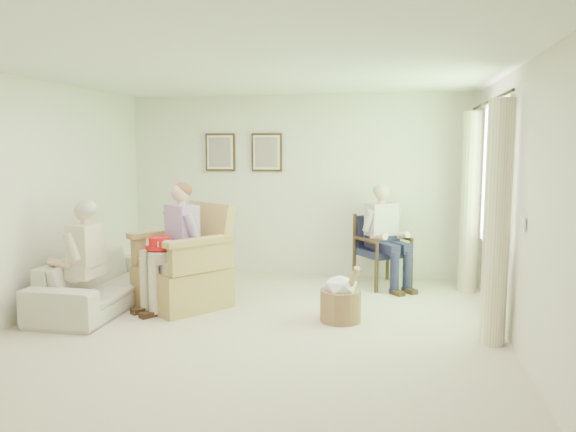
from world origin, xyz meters
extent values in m
plane|color=beige|center=(0.00, 0.00, 0.00)|extent=(5.50, 5.50, 0.00)
cube|color=silver|center=(0.00, 2.75, 1.30)|extent=(5.00, 0.04, 2.60)
cube|color=silver|center=(0.00, -2.75, 1.30)|extent=(5.00, 0.04, 2.60)
cube|color=silver|center=(-2.50, 0.00, 1.30)|extent=(0.04, 5.50, 2.60)
cube|color=silver|center=(2.50, 0.00, 1.30)|extent=(0.04, 5.50, 2.60)
cube|color=white|center=(0.00, 0.00, 2.60)|extent=(5.00, 5.50, 0.02)
cube|color=#2D6B23|center=(2.47, 1.20, 1.55)|extent=(0.02, 1.40, 1.50)
cube|color=white|center=(2.46, 1.20, 2.33)|extent=(0.04, 1.52, 0.06)
cube|color=white|center=(2.46, 1.20, 0.77)|extent=(0.04, 1.52, 0.06)
cylinder|color=#382114|center=(2.37, 1.20, 2.35)|extent=(0.03, 2.50, 0.03)
cylinder|color=beige|center=(2.33, 0.22, 1.15)|extent=(0.34, 0.34, 2.30)
cylinder|color=beige|center=(2.33, 2.18, 1.15)|extent=(0.34, 0.34, 2.30)
cube|color=#382114|center=(-1.15, 2.72, 1.78)|extent=(0.45, 0.03, 0.55)
cube|color=silver|center=(-1.15, 2.70, 1.78)|extent=(0.39, 0.01, 0.49)
cube|color=tan|center=(-1.15, 2.69, 1.78)|extent=(0.33, 0.01, 0.43)
cube|color=#382114|center=(-0.45, 2.72, 1.78)|extent=(0.45, 0.03, 0.55)
cube|color=silver|center=(-0.45, 2.70, 1.78)|extent=(0.39, 0.01, 0.49)
cube|color=tan|center=(-0.45, 2.69, 1.78)|extent=(0.33, 0.01, 0.43)
cube|color=tan|center=(-1.04, 0.83, 0.23)|extent=(0.89, 0.87, 0.47)
cube|color=beige|center=(-1.04, 0.80, 0.52)|extent=(0.69, 0.67, 0.11)
cube|color=tan|center=(-1.04, 1.20, 0.85)|extent=(0.83, 0.25, 0.70)
cube|color=tan|center=(-1.45, 0.83, 0.65)|extent=(0.11, 0.80, 0.33)
cube|color=tan|center=(-0.63, 0.83, 0.65)|extent=(0.11, 0.80, 0.33)
cylinder|color=black|center=(0.97, 1.99, 0.20)|extent=(0.05, 0.05, 0.41)
cylinder|color=black|center=(1.52, 1.99, 0.20)|extent=(0.05, 0.05, 0.41)
cylinder|color=black|center=(0.97, 2.51, 0.20)|extent=(0.05, 0.05, 0.41)
cylinder|color=black|center=(1.52, 2.51, 0.20)|extent=(0.05, 0.05, 0.41)
cube|color=#1C1D3D|center=(1.24, 2.25, 0.45)|extent=(0.54, 0.52, 0.09)
cube|color=#1C1D3D|center=(1.24, 2.50, 0.70)|extent=(0.50, 0.06, 0.46)
imported|color=beige|center=(-1.95, 0.66, 0.30)|extent=(2.04, 0.80, 0.60)
cube|color=beige|center=(-1.04, 0.80, 0.69)|extent=(0.40, 0.26, 0.16)
cube|color=#B38BC5|center=(-1.04, 0.82, 0.97)|extent=(0.39, 0.24, 0.46)
sphere|color=#DDAD8E|center=(-1.04, 0.81, 1.34)|extent=(0.21, 0.21, 0.21)
ellipsoid|color=brown|center=(-1.04, 0.83, 1.37)|extent=(0.22, 0.22, 0.18)
cube|color=beige|center=(-1.14, 0.58, 0.64)|extent=(0.14, 0.44, 0.13)
cube|color=beige|center=(-0.94, 0.58, 0.64)|extent=(0.14, 0.44, 0.13)
cylinder|color=beige|center=(-1.14, 0.38, 0.33)|extent=(0.12, 0.12, 0.59)
cylinder|color=beige|center=(-0.94, 0.38, 0.33)|extent=(0.12, 0.12, 0.59)
cube|color=#1B1B3B|center=(1.24, 2.25, 0.61)|extent=(0.40, 0.26, 0.16)
cube|color=silver|center=(1.24, 2.27, 0.89)|extent=(0.39, 0.24, 0.46)
sphere|color=#DDAD8E|center=(1.24, 2.26, 1.26)|extent=(0.21, 0.21, 0.21)
ellipsoid|color=#B7B2AD|center=(1.24, 2.29, 1.28)|extent=(0.22, 0.22, 0.18)
cube|color=#1B1B3B|center=(1.14, 2.03, 0.56)|extent=(0.14, 0.44, 0.13)
cube|color=#1B1B3B|center=(1.34, 2.03, 0.56)|extent=(0.14, 0.44, 0.13)
cylinder|color=#1B1B3B|center=(1.14, 1.83, 0.28)|extent=(0.12, 0.12, 0.51)
cylinder|color=#1B1B3B|center=(1.34, 1.83, 0.28)|extent=(0.12, 0.12, 0.51)
cube|color=beige|center=(-1.95, 0.29, 0.52)|extent=(0.42, 0.26, 0.16)
cube|color=beige|center=(-1.95, 0.31, 0.80)|extent=(0.41, 0.24, 0.46)
sphere|color=#DDAD8E|center=(-1.95, 0.30, 1.17)|extent=(0.21, 0.21, 0.21)
ellipsoid|color=#B7B2AD|center=(-1.95, 0.32, 1.20)|extent=(0.22, 0.22, 0.18)
cube|color=beige|center=(-2.05, 0.07, 0.47)|extent=(0.14, 0.44, 0.13)
cube|color=beige|center=(-1.85, 0.07, 0.47)|extent=(0.14, 0.44, 0.13)
cylinder|color=beige|center=(-2.05, -0.13, 0.24)|extent=(0.12, 0.12, 0.42)
cylinder|color=beige|center=(-1.85, -0.13, 0.24)|extent=(0.12, 0.12, 0.42)
cylinder|color=red|center=(-1.19, 0.57, 0.74)|extent=(0.30, 0.30, 0.04)
cylinder|color=red|center=(-1.19, 0.57, 0.80)|extent=(0.24, 0.24, 0.12)
cube|color=white|center=(-1.07, 0.57, 0.80)|extent=(0.04, 0.01, 0.05)
cube|color=white|center=(-1.16, 0.69, 0.80)|extent=(0.02, 0.05, 0.05)
cube|color=white|center=(-1.30, 0.64, 0.80)|extent=(0.04, 0.03, 0.05)
cube|color=white|center=(-1.30, 0.49, 0.80)|extent=(0.04, 0.03, 0.05)
cube|color=white|center=(-1.16, 0.45, 0.80)|extent=(0.02, 0.05, 0.05)
cylinder|color=#AB7C5D|center=(0.84, 0.60, 0.17)|extent=(0.55, 0.55, 0.34)
ellipsoid|color=white|center=(0.84, 0.60, 0.39)|extent=(0.39, 0.39, 0.23)
cylinder|color=#A57F56|center=(0.94, 0.55, 0.39)|extent=(0.17, 0.31, 0.51)
camera|label=1|loc=(1.39, -5.25, 1.86)|focal=35.00mm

